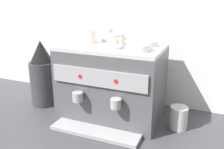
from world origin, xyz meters
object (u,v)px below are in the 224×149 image
Objects in this scene: ceramic_cup_0 at (107,34)px; ceramic_cup_3 at (90,37)px; ceramic_cup_1 at (120,38)px; ceramic_bowl_0 at (147,43)px; ceramic_bowl_1 at (138,48)px; ceramic_bowl_2 at (87,37)px; coffee_grinder at (43,75)px; ceramic_cup_2 at (115,41)px; espresso_machine at (112,82)px; milk_pitcher at (179,118)px.

ceramic_cup_0 and ceramic_cup_3 have the same top height.
ceramic_bowl_0 is at bearing 1.62° from ceramic_cup_1.
ceramic_bowl_2 is at bearing 156.46° from ceramic_bowl_1.
ceramic_cup_0 reaches higher than ceramic_bowl_1.
ceramic_bowl_2 is at bearing 19.33° from coffee_grinder.
ceramic_cup_3 reaches higher than coffee_grinder.
ceramic_bowl_0 is (0.15, 0.00, -0.02)m from ceramic_cup_1.
ceramic_cup_1 is 0.12m from ceramic_cup_2.
ceramic_bowl_1 is (-0.01, -0.13, 0.00)m from ceramic_bowl_0.
ceramic_bowl_2 is at bearing -165.28° from ceramic_cup_0.
ceramic_cup_2 reaches higher than ceramic_bowl_0.
ceramic_bowl_2 is (-0.20, 0.09, 0.23)m from espresso_machine.
ceramic_cup_1 is at bearing 57.68° from espresso_machine.
coffee_grinder is (-0.66, -0.07, -0.25)m from ceramic_bowl_0.
milk_pitcher is at bearing -0.35° from espresso_machine.
ceramic_cup_2 is 0.82× the size of ceramic_bowl_1.
ceramic_cup_3 is (-0.17, -0.05, 0.01)m from ceramic_cup_1.
ceramic_cup_2 is (0.04, -0.06, 0.25)m from espresso_machine.
ceramic_bowl_1 is at bearing -160.86° from milk_pitcher.
espresso_machine is 5.69× the size of ceramic_cup_2.
ceramic_bowl_0 is 0.44m from milk_pitcher.
ceramic_bowl_1 is at bearing -5.88° from coffee_grinder.
ceramic_cup_2 is 0.54m from milk_pitcher.
ceramic_bowl_1 is 0.29× the size of coffee_grinder.
espresso_machine is at bearing -163.41° from ceramic_bowl_0.
ceramic_cup_0 is at bearing 142.31° from ceramic_bowl_1.
ceramic_cup_1 is (0.11, -0.07, -0.01)m from ceramic_cup_0.
ceramic_bowl_0 is (0.18, 0.05, 0.23)m from espresso_machine.
ceramic_cup_2 reaches higher than ceramic_cup_1.
ceramic_bowl_2 reaches higher than coffee_grinder.
ceramic_bowl_2 is at bearing 171.46° from milk_pitcher.
espresso_machine is at bearing 123.66° from ceramic_cup_2.
ceramic_bowl_1 is 1.27× the size of ceramic_bowl_2.
ceramic_bowl_2 is at bearing 175.29° from ceramic_bowl_0.
ceramic_cup_3 is 0.43m from coffee_grinder.
coffee_grinder is 3.36× the size of milk_pitcher.
ceramic_bowl_0 is at bearing -4.71° from ceramic_bowl_2.
coffee_grinder is at bearing -179.49° from milk_pitcher.
ceramic_cup_3 is at bearing 177.85° from espresso_machine.
ceramic_cup_0 is 1.20× the size of ceramic_bowl_2.
ceramic_cup_2 is (0.12, -0.18, -0.00)m from ceramic_cup_0.
ceramic_bowl_0 is 0.28× the size of coffee_grinder.
espresso_machine is 5.00× the size of ceramic_cup_1.
ceramic_cup_0 is at bearing 166.31° from ceramic_bowl_0.
ceramic_bowl_1 is at bearing -93.65° from ceramic_bowl_0.
ceramic_bowl_2 is (-0.24, 0.15, -0.02)m from ceramic_cup_2.
ceramic_cup_3 reaches higher than ceramic_bowl_1.
ceramic_cup_1 is 0.90× the size of milk_pitcher.
ceramic_bowl_1 is 0.70m from coffee_grinder.
ceramic_cup_1 reaches higher than milk_pitcher.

